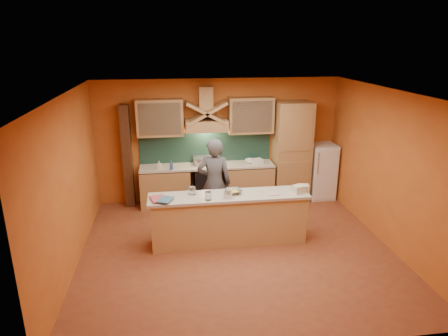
{
  "coord_description": "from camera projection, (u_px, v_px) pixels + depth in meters",
  "views": [
    {
      "loc": [
        -1.13,
        -6.3,
        3.63
      ],
      "look_at": [
        -0.1,
        0.9,
        1.26
      ],
      "focal_mm": 32.0,
      "sensor_mm": 36.0,
      "label": 1
    }
  ],
  "objects": [
    {
      "name": "wall_front",
      "position": [
        277.0,
        249.0,
        4.42
      ],
      "size": [
        5.5,
        0.02,
        2.8
      ],
      "primitive_type": "cube",
      "color": "#C36426",
      "rests_on": "floor"
    },
    {
      "name": "grocery_bag_b",
      "position": [
        303.0,
        188.0,
        7.34
      ],
      "size": [
        0.22,
        0.19,
        0.12
      ],
      "primitive_type": "cube",
      "rotation": [
        0.0,
        0.0,
        -0.16
      ],
      "color": "beige",
      "rests_on": "island_top"
    },
    {
      "name": "wall_left",
      "position": [
        69.0,
        184.0,
        6.4
      ],
      "size": [
        0.02,
        5.0,
        2.8
      ],
      "primitive_type": "cube",
      "color": "#C36426",
      "rests_on": "floor"
    },
    {
      "name": "hood_chimney",
      "position": [
        206.0,
        98.0,
        8.63
      ],
      "size": [
        0.3,
        0.3,
        0.5
      ],
      "primitive_type": "cube",
      "color": "#AF8250",
      "rests_on": "wall_back"
    },
    {
      "name": "cloth",
      "position": [
        274.0,
        194.0,
        7.21
      ],
      "size": [
        0.23,
        0.18,
        0.01
      ],
      "primitive_type": "cube",
      "rotation": [
        0.0,
        0.0,
        0.1
      ],
      "color": "#C4B0A1",
      "rests_on": "island_top"
    },
    {
      "name": "jar_large",
      "position": [
        192.0,
        191.0,
        7.18
      ],
      "size": [
        0.17,
        0.17,
        0.14
      ],
      "primitive_type": "cylinder",
      "rotation": [
        0.0,
        0.0,
        0.37
      ],
      "color": "silver",
      "rests_on": "island_top"
    },
    {
      "name": "wall_back",
      "position": [
        219.0,
        141.0,
        9.13
      ],
      "size": [
        5.5,
        0.02,
        2.8
      ],
      "primitive_type": "cube",
      "color": "#C36426",
      "rests_on": "floor"
    },
    {
      "name": "upper_cabinet_left",
      "position": [
        160.0,
        118.0,
        8.6
      ],
      "size": [
        1.0,
        0.35,
        0.8
      ],
      "primitive_type": "cube",
      "color": "#AF8250",
      "rests_on": "wall_back"
    },
    {
      "name": "floor",
      "position": [
        237.0,
        249.0,
        7.21
      ],
      "size": [
        5.5,
        5.0,
        0.01
      ],
      "primitive_type": "cube",
      "color": "brown",
      "rests_on": "ground"
    },
    {
      "name": "soap_bottle_b",
      "position": [
        171.0,
        165.0,
        8.59
      ],
      "size": [
        0.09,
        0.09,
        0.21
      ],
      "primitive_type": "imported",
      "rotation": [
        0.0,
        0.0,
        0.1
      ],
      "color": "#34528F",
      "rests_on": "counter_top"
    },
    {
      "name": "range_hood",
      "position": [
        206.0,
        125.0,
        8.72
      ],
      "size": [
        0.92,
        0.5,
        0.24
      ],
      "primitive_type": "cube",
      "color": "#AF8250",
      "rests_on": "wall_back"
    },
    {
      "name": "book_lower",
      "position": [
        151.0,
        200.0,
        6.91
      ],
      "size": [
        0.32,
        0.38,
        0.03
      ],
      "primitive_type": "imported",
      "rotation": [
        0.0,
        0.0,
        0.25
      ],
      "color": "#C4464E",
      "rests_on": "island_top"
    },
    {
      "name": "counter_top",
      "position": [
        207.0,
        166.0,
        8.96
      ],
      "size": [
        3.0,
        0.62,
        0.04
      ],
      "primitive_type": "cube",
      "color": "beige",
      "rests_on": "base_cabinet_left"
    },
    {
      "name": "trim_column_left",
      "position": [
        127.0,
        156.0,
        8.79
      ],
      "size": [
        0.2,
        0.3,
        2.3
      ],
      "primitive_type": "cube",
      "color": "#472816",
      "rests_on": "floor"
    },
    {
      "name": "island_top",
      "position": [
        229.0,
        196.0,
        7.19
      ],
      "size": [
        2.9,
        0.62,
        0.05
      ],
      "primitive_type": "cube",
      "color": "beige",
      "rests_on": "island_body"
    },
    {
      "name": "base_cabinet_right",
      "position": [
        248.0,
        183.0,
        9.23
      ],
      "size": [
        1.1,
        0.6,
        0.86
      ],
      "primitive_type": "cube",
      "color": "#AF8250",
      "rests_on": "floor"
    },
    {
      "name": "ceiling",
      "position": [
        239.0,
        93.0,
        6.34
      ],
      "size": [
        5.5,
        5.0,
        0.01
      ],
      "primitive_type": "cube",
      "color": "white",
      "rests_on": "wall_back"
    },
    {
      "name": "base_cabinet_left",
      "position": [
        166.0,
        188.0,
        8.98
      ],
      "size": [
        1.1,
        0.6,
        0.86
      ],
      "primitive_type": "cube",
      "color": "#AF8250",
      "rests_on": "floor"
    },
    {
      "name": "fridge",
      "position": [
        321.0,
        171.0,
        9.4
      ],
      "size": [
        0.58,
        0.6,
        1.3
      ],
      "primitive_type": "cube",
      "color": "white",
      "rests_on": "floor"
    },
    {
      "name": "jar_small",
      "position": [
        208.0,
        196.0,
        6.93
      ],
      "size": [
        0.13,
        0.13,
        0.15
      ],
      "primitive_type": "cylinder",
      "rotation": [
        0.0,
        0.0,
        -0.16
      ],
      "color": "white",
      "rests_on": "island_top"
    },
    {
      "name": "backsplash",
      "position": [
        206.0,
        148.0,
        9.12
      ],
      "size": [
        3.0,
        0.03,
        0.7
      ],
      "primitive_type": "cube",
      "color": "#163129",
      "rests_on": "wall_back"
    },
    {
      "name": "mixing_bowl",
      "position": [
        233.0,
        191.0,
        7.24
      ],
      "size": [
        0.32,
        0.32,
        0.07
      ],
      "primitive_type": "imported",
      "rotation": [
        0.0,
        0.0,
        0.1
      ],
      "color": "silver",
      "rests_on": "island_top"
    },
    {
      "name": "book_upper",
      "position": [
        160.0,
        199.0,
        6.91
      ],
      "size": [
        0.33,
        0.37,
        0.02
      ],
      "primitive_type": "imported",
      "rotation": [
        0.0,
        0.0,
        -0.44
      ],
      "color": "#39647F",
      "rests_on": "island_top"
    },
    {
      "name": "pot_large",
      "position": [
        199.0,
        163.0,
        8.94
      ],
      "size": [
        0.26,
        0.26,
        0.15
      ],
      "primitive_type": "cylinder",
      "rotation": [
        0.0,
        0.0,
        -0.29
      ],
      "color": "#B8B9BF",
      "rests_on": "stove"
    },
    {
      "name": "kitchen_scale",
      "position": [
        228.0,
        195.0,
        7.02
      ],
      "size": [
        0.14,
        0.14,
        0.1
      ],
      "primitive_type": "cube",
      "rotation": [
        0.0,
        0.0,
        0.11
      ],
      "color": "silver",
      "rests_on": "island_top"
    },
    {
      "name": "dish_rack",
      "position": [
        257.0,
        161.0,
        9.09
      ],
      "size": [
        0.3,
        0.26,
        0.09
      ],
      "primitive_type": "cube",
      "rotation": [
        0.0,
        0.0,
        0.28
      ],
      "color": "white",
      "rests_on": "counter_top"
    },
    {
      "name": "bowl_back",
      "position": [
        250.0,
        161.0,
        9.11
      ],
      "size": [
        0.29,
        0.29,
        0.08
      ],
      "primitive_type": "imported",
      "rotation": [
        0.0,
        0.0,
        -0.21
      ],
      "color": "white",
      "rests_on": "counter_top"
    },
    {
      "name": "stove",
      "position": [
        207.0,
        185.0,
        9.1
      ],
      "size": [
        0.6,
        0.58,
        0.9
      ],
      "primitive_type": "cube",
      "color": "black",
      "rests_on": "floor"
    },
    {
      "name": "person",
      "position": [
        214.0,
        184.0,
        7.82
      ],
      "size": [
        0.71,
        0.51,
        1.83
      ],
      "primitive_type": "imported",
      "rotation": [
        0.0,
        0.0,
        3.02
      ],
      "color": "#4C4C51",
      "rests_on": "floor"
    },
    {
      "name": "upper_cabinet_right",
      "position": [
        251.0,
        115.0,
        8.87
      ],
      "size": [
        1.0,
        0.35,
        0.8
      ],
      "primitive_type": "cube",
      "color": "#AF8250",
      "rests_on": "wall_back"
    },
    {
      "name": "wall_right",
      "position": [
        389.0,
        169.0,
        7.14
      ],
      "size": [
        0.02,
        5.0,
        2.8
      ],
      "primitive_type": "cube",
      "color": "#C36426",
      "rests_on": "floor"
    },
    {
      "name": "pantry_column",
      "position": [
        292.0,
        152.0,
        9.14
      ],
      "size": [
        0.8,
        0.6,
        2.3
      ],
      "primitive_type": "cube",
      "color": "#AF8250",
      "rests_on": "floor"
    },
    {
      "name": "island_body",
      "position": [
        229.0,
        220.0,
        7.34
      ],
      "size": [
        2.8,
        0.55,
        0.88
      ],
      "primitive_type": "cube",
      "color": "tan",
      "rests_on": "floor"
    },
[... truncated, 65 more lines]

